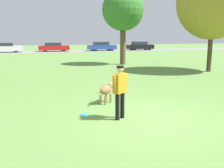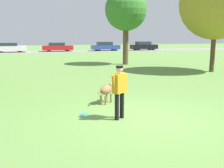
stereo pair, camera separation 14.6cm
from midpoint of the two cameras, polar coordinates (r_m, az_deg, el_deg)
The scene contains 11 objects.
ground_plane at distance 8.17m, azimuth 8.01°, elevation -7.26°, with size 120.00×120.00×0.00m, color #608C42.
far_road_strip at distance 41.16m, azimuth -11.16°, elevation 6.97°, with size 120.00×6.00×0.01m.
person at distance 7.75m, azimuth 2.18°, elevation -0.84°, with size 0.63×0.48×1.61m.
dog at distance 9.67m, azimuth -0.74°, elevation -1.29°, with size 0.84×0.86×0.72m.
frisbee at distance 8.42m, azimuth -5.64°, elevation -6.60°, with size 0.25×0.25×0.02m.
tree_far_right at distance 22.58m, azimuth 3.25°, elevation 15.74°, with size 3.49×3.49×6.31m.
tree_near_right at distance 19.33m, azimuth 21.95°, elevation 16.05°, with size 4.81×4.81×6.99m.
parked_car_white at distance 41.17m, azimuth -21.29°, elevation 7.40°, with size 4.58×1.88×1.37m.
parked_car_red at distance 41.39m, azimuth -11.69°, elevation 7.89°, with size 4.60×1.80×1.35m.
parked_car_blue at distance 42.32m, azimuth -1.37°, elevation 8.20°, with size 4.47×1.85×1.42m.
parked_car_black at distance 44.38m, azimuth 7.01°, elevation 8.23°, with size 4.49×1.83×1.42m.
Camera 2 is at (-3.07, -7.14, 2.50)m, focal length 42.00 mm.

